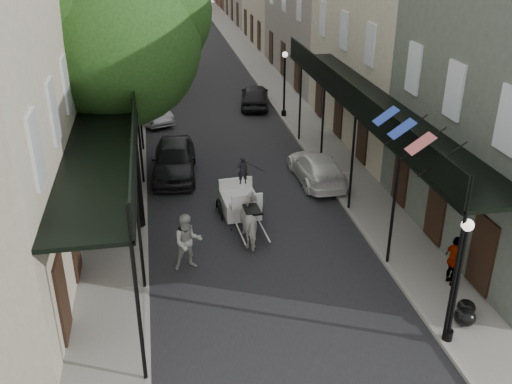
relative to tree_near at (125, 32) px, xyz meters
name	(u,v)px	position (x,y,z in m)	size (l,w,h in m)	color
ground	(284,314)	(4.20, -10.18, -6.49)	(140.00, 140.00, 0.00)	gray
road	(210,111)	(4.20, 9.82, -6.48)	(8.00, 90.00, 0.01)	black
sidewalk_left	(126,115)	(-0.80, 9.82, -6.43)	(2.20, 90.00, 0.12)	gray
sidewalk_right	(291,106)	(9.20, 9.82, -6.43)	(2.20, 90.00, 0.12)	gray
building_row_left	(69,3)	(-4.40, 19.82, -1.24)	(5.00, 80.00, 10.50)	#BBB296
gallery_left	(112,118)	(-0.59, -3.20, -2.44)	(2.20, 18.05, 4.88)	black
gallery_right	(367,104)	(8.99, -3.20, -2.44)	(2.20, 18.05, 4.88)	black
tree_near	(125,32)	(0.00, 0.00, 0.00)	(7.31, 6.80, 9.63)	#382619
tree_far	(131,3)	(-0.05, 14.00, -0.65)	(6.45, 6.00, 8.61)	#382619
lamppost_right_near	(458,280)	(8.30, -12.18, -4.44)	(0.32, 0.32, 3.71)	black
lamppost_left	(137,179)	(0.10, -4.18, -4.44)	(0.32, 0.32, 3.71)	black
lamppost_right_far	(284,83)	(8.30, 7.82, -4.44)	(0.32, 0.32, 3.71)	black
horse	(253,221)	(4.04, -5.80, -5.69)	(0.86, 1.88, 1.59)	silver
carriage	(238,186)	(3.89, -3.33, -5.45)	(1.74, 2.42, 2.66)	black
pedestrian_walking	(188,242)	(1.65, -7.18, -5.50)	(0.96, 0.75, 1.97)	#ADAEA4
pedestrian_sidewalk_left	(119,124)	(-1.00, 5.72, -5.62)	(0.97, 0.56, 1.50)	gray
pedestrian_sidewalk_right	(454,261)	(9.67, -9.74, -5.54)	(0.97, 0.41, 1.66)	gray
car_left_near	(174,159)	(1.60, 0.56, -5.70)	(1.87, 4.65, 1.58)	black
car_left_mid	(149,110)	(0.60, 8.55, -5.83)	(1.39, 4.00, 1.32)	#A8A8AD
car_left_far	(148,80)	(0.60, 15.05, -5.71)	(2.57, 5.57, 1.55)	black
car_right_near	(316,168)	(7.70, -1.18, -5.85)	(1.78, 4.37, 1.27)	white
car_right_far	(255,96)	(7.02, 10.25, -5.79)	(1.66, 4.12, 1.40)	black
trash_bags	(465,313)	(9.17, -11.50, -6.13)	(0.87, 1.02, 0.52)	black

